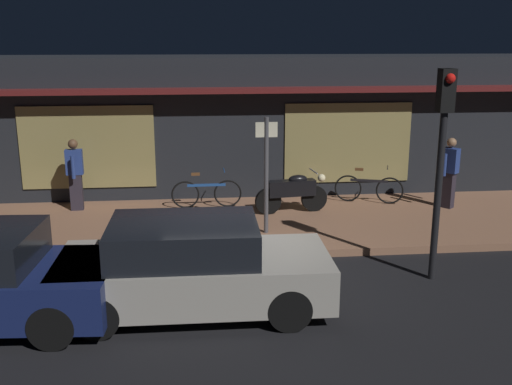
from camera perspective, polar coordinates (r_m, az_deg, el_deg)
name	(u,v)px	position (r m, az deg, el deg)	size (l,w,h in m)	color
ground_plane	(234,282)	(10.42, -2.12, -8.50)	(60.00, 60.00, 0.00)	black
sidewalk_slab	(225,225)	(13.20, -2.95, -3.09)	(18.00, 4.00, 0.15)	#8C6047
storefront_building	(218,125)	(16.12, -3.64, 6.47)	(18.00, 3.30, 3.60)	black
motorcycle	(293,191)	(13.74, 3.53, 0.11)	(1.70, 0.55, 0.97)	black
bicycle_parked	(369,188)	(14.82, 10.68, 0.40)	(1.58, 0.63, 0.91)	black
bicycle_extra	(206,193)	(14.18, -4.74, -0.04)	(1.66, 0.42, 0.91)	black
person_photographer	(75,173)	(14.46, -16.86, 1.78)	(0.39, 0.61, 1.67)	#28232D
person_bystander	(449,171)	(14.75, 17.94, 1.94)	(0.53, 0.46, 1.67)	#28232D
sign_post	(266,168)	(12.08, 0.99, 2.30)	(0.44, 0.09, 2.40)	#47474C
traffic_light_pole	(442,138)	(10.31, 17.35, 4.98)	(0.24, 0.33, 3.60)	black
parked_car_far	(191,267)	(9.19, -6.17, -7.08)	(4.12, 1.81, 1.42)	black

